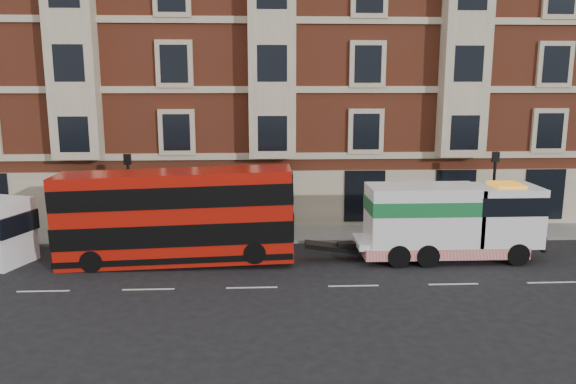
% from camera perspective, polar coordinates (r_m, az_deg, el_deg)
% --- Properties ---
extents(ground, '(120.00, 120.00, 0.00)m').
position_cam_1_polar(ground, '(22.25, -3.70, -9.68)').
color(ground, black).
rests_on(ground, ground).
extents(sidewalk, '(90.00, 3.00, 0.15)m').
position_cam_1_polar(sidewalk, '(29.36, -3.47, -4.34)').
color(sidewalk, slate).
rests_on(sidewalk, ground).
extents(victorian_terrace, '(45.00, 12.00, 20.40)m').
position_cam_1_polar(victorian_terrace, '(35.86, -2.70, 14.58)').
color(victorian_terrace, brown).
rests_on(victorian_terrace, ground).
extents(lamp_post_west, '(0.35, 0.15, 4.35)m').
position_cam_1_polar(lamp_post_west, '(28.24, -15.84, 0.05)').
color(lamp_post_west, black).
rests_on(lamp_post_west, sidewalk).
extents(lamp_post_east, '(0.35, 0.15, 4.35)m').
position_cam_1_polar(lamp_post_east, '(29.83, 20.14, 0.37)').
color(lamp_post_east, black).
rests_on(lamp_post_east, sidewalk).
extents(double_decker_bus, '(10.17, 2.33, 4.12)m').
position_cam_1_polar(double_decker_bus, '(24.96, -11.33, -2.33)').
color(double_decker_bus, '#B7140A').
rests_on(double_decker_bus, ground).
extents(tow_truck, '(8.14, 2.41, 3.39)m').
position_cam_1_polar(tow_truck, '(26.12, 15.88, -2.80)').
color(tow_truck, white).
rests_on(tow_truck, ground).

